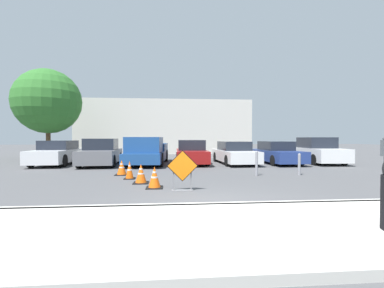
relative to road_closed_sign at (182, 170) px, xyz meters
The scene contains 19 objects.
ground_plane 8.02m from the road_closed_sign, 85.77° to the left, with size 96.00×96.00×0.00m, color #4C4C4F.
sidewalk_strip 3.59m from the road_closed_sign, 80.42° to the right, with size 31.04×2.93×0.14m.
curb_lip 2.18m from the road_closed_sign, 73.78° to the right, with size 31.04×0.20×0.14m.
road_closed_sign is the anchor object (origin of this frame).
traffic_cone_nearest 1.04m from the road_closed_sign, 148.68° to the left, with size 0.51×0.51×0.67m.
traffic_cone_second 1.98m from the road_closed_sign, 134.33° to the left, with size 0.52×0.52×0.67m.
traffic_cone_third 3.07m from the road_closed_sign, 128.63° to the left, with size 0.41×0.41×0.69m.
traffic_cone_fourth 4.24m from the road_closed_sign, 124.71° to the left, with size 0.53×0.53×0.63m.
parked_car_nearest 10.68m from the road_closed_sign, 130.42° to the left, with size 1.95×4.66×1.41m.
parked_car_second 8.67m from the road_closed_sign, 119.86° to the left, with size 2.12×4.23×1.52m.
pickup_truck 7.90m from the road_closed_sign, 102.61° to the left, with size 2.34×5.66×1.61m.
parked_car_third 8.12m from the road_closed_sign, 83.56° to the left, with size 1.92×4.64×1.43m.
parked_car_fourth 8.57m from the road_closed_sign, 65.75° to the left, with size 2.03×4.69×1.34m.
parked_car_fifth 9.89m from the road_closed_sign, 51.69° to the left, with size 1.93×4.62×1.35m.
parked_car_sixth 11.69m from the road_closed_sign, 41.56° to the left, with size 2.06×4.44×1.60m.
bollard_nearest 4.25m from the road_closed_sign, 41.20° to the left, with size 0.12×0.12×1.02m.
bollard_second 5.76m from the road_closed_sign, 29.07° to the left, with size 0.12×0.12×0.92m.
building_facade_backdrop 19.86m from the road_closed_sign, 92.67° to the left, with size 17.18×5.00×5.33m.
street_tree_behind_lot 16.08m from the road_closed_sign, 127.20° to the left, with size 4.77×4.77×6.67m.
Camera 1 is at (-0.94, -5.48, 1.56)m, focal length 24.00 mm.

